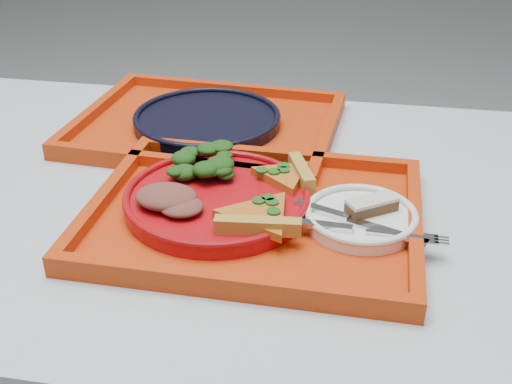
# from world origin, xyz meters

# --- Properties ---
(table) EXTENTS (1.60, 0.80, 0.75)m
(table) POSITION_xyz_m (0.00, 0.00, 0.68)
(table) COLOR #B0BBC5
(table) RESTS_ON ground
(tray_main) EXTENTS (0.46, 0.36, 0.01)m
(tray_main) POSITION_xyz_m (0.23, -0.07, 0.76)
(tray_main) COLOR #B52F09
(tray_main) RESTS_ON table
(tray_far) EXTENTS (0.47, 0.38, 0.01)m
(tray_far) POSITION_xyz_m (0.09, 0.21, 0.76)
(tray_far) COLOR #B52F09
(tray_far) RESTS_ON table
(dinner_plate) EXTENTS (0.26, 0.26, 0.02)m
(dinner_plate) POSITION_xyz_m (0.18, -0.06, 0.77)
(dinner_plate) COLOR #A50B10
(dinner_plate) RESTS_ON tray_main
(side_plate) EXTENTS (0.15, 0.15, 0.01)m
(side_plate) POSITION_xyz_m (0.38, -0.07, 0.77)
(side_plate) COLOR white
(side_plate) RESTS_ON tray_main
(navy_plate) EXTENTS (0.26, 0.26, 0.02)m
(navy_plate) POSITION_xyz_m (0.09, 0.21, 0.77)
(navy_plate) COLOR black
(navy_plate) RESTS_ON tray_far
(pizza_slice_a) EXTENTS (0.12, 0.14, 0.02)m
(pizza_slice_a) POSITION_xyz_m (0.24, -0.11, 0.79)
(pizza_slice_a) COLOR #C38520
(pizza_slice_a) RESTS_ON dinner_plate
(pizza_slice_b) EXTENTS (0.13, 0.12, 0.02)m
(pizza_slice_b) POSITION_xyz_m (0.26, 0.00, 0.79)
(pizza_slice_b) COLOR #C38520
(pizza_slice_b) RESTS_ON dinner_plate
(salad_heap) EXTENTS (0.10, 0.09, 0.05)m
(salad_heap) POSITION_xyz_m (0.14, 0.01, 0.80)
(salad_heap) COLOR black
(salad_heap) RESTS_ON dinner_plate
(meat_portion) EXTENTS (0.09, 0.07, 0.03)m
(meat_portion) POSITION_xyz_m (0.11, -0.10, 0.79)
(meat_portion) COLOR brown
(meat_portion) RESTS_ON dinner_plate
(dessert_bar) EXTENTS (0.07, 0.06, 0.02)m
(dessert_bar) POSITION_xyz_m (0.39, -0.06, 0.79)
(dessert_bar) COLOR #452A17
(dessert_bar) RESTS_ON side_plate
(knife) EXTENTS (0.18, 0.08, 0.01)m
(knife) POSITION_xyz_m (0.37, -0.09, 0.78)
(knife) COLOR silver
(knife) RESTS_ON side_plate
(fork) EXTENTS (0.19, 0.03, 0.01)m
(fork) POSITION_xyz_m (0.38, -0.11, 0.78)
(fork) COLOR silver
(fork) RESTS_ON side_plate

